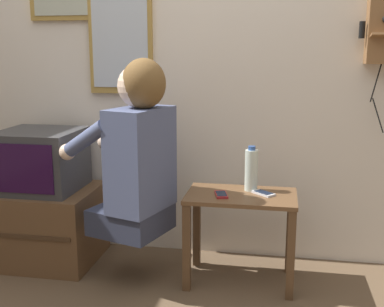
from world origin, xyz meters
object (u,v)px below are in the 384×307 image
at_px(person, 137,151).
at_px(wall_mirror, 120,29).
at_px(cell_phone_held, 221,194).
at_px(cell_phone_spare, 264,193).
at_px(water_bottle, 251,170).
at_px(television, 40,160).
at_px(wall_phone_antique, 383,24).

bearing_deg(person, wall_mirror, 44.11).
bearing_deg(cell_phone_held, cell_phone_spare, 1.90).
xyz_separation_m(person, water_bottle, (0.59, 0.19, -0.12)).
distance_m(cell_phone_held, cell_phone_spare, 0.23).
xyz_separation_m(television, wall_phone_antique, (1.90, 0.24, 0.77)).
distance_m(television, wall_phone_antique, 2.07).
xyz_separation_m(television, cell_phone_spare, (1.31, -0.06, -0.12)).
relative_size(person, wall_phone_antique, 1.13).
bearing_deg(wall_mirror, water_bottle, -18.17).
bearing_deg(wall_mirror, wall_phone_antique, -1.58).
bearing_deg(wall_phone_antique, cell_phone_held, -156.49).
height_order(wall_mirror, water_bottle, wall_mirror).
xyz_separation_m(cell_phone_held, cell_phone_spare, (0.22, 0.06, 0.00)).
height_order(television, cell_phone_held, television).
xyz_separation_m(cell_phone_held, water_bottle, (0.15, 0.13, 0.11)).
xyz_separation_m(wall_mirror, water_bottle, (0.81, -0.27, -0.76)).
distance_m(wall_mirror, water_bottle, 1.15).
distance_m(person, wall_phone_antique, 1.47).
xyz_separation_m(television, cell_phone_held, (1.09, -0.12, -0.12)).
relative_size(cell_phone_spare, water_bottle, 0.53).
height_order(cell_phone_held, cell_phone_spare, same).
distance_m(television, water_bottle, 1.24).
xyz_separation_m(wall_phone_antique, cell_phone_held, (-0.81, -0.35, -0.88)).
relative_size(television, cell_phone_held, 3.36).
height_order(person, water_bottle, person).
bearing_deg(wall_mirror, person, -63.83).
bearing_deg(wall_mirror, television, -146.86).
relative_size(person, cell_phone_held, 6.91).
distance_m(cell_phone_held, water_bottle, 0.22).
distance_m(person, cell_phone_held, 0.50).
distance_m(wall_mirror, cell_phone_held, 1.17).
xyz_separation_m(cell_phone_spare, water_bottle, (-0.07, 0.06, 0.11)).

